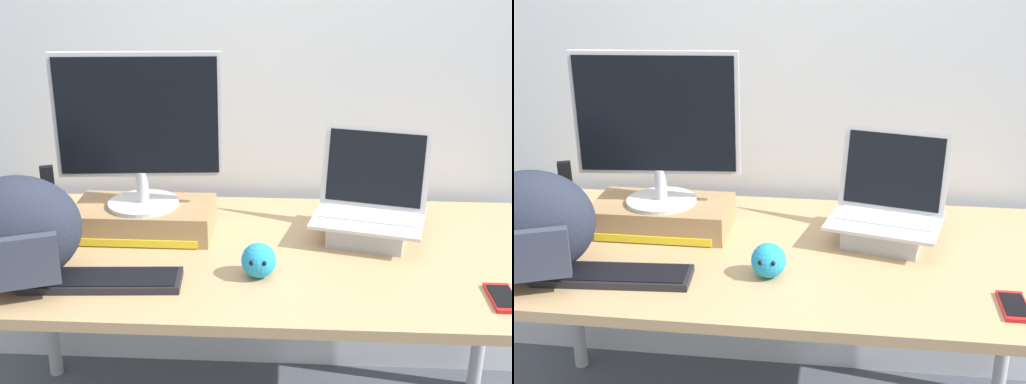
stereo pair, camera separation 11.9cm
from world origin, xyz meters
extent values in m
cube|color=silver|center=(0.00, 0.52, 1.30)|extent=(7.00, 0.10, 2.60)
cube|color=tan|center=(0.00, 0.00, 0.70)|extent=(1.70, 0.83, 0.03)
cylinder|color=#B2B2B7|center=(-0.79, 0.36, 0.34)|extent=(0.05, 0.05, 0.69)
cylinder|color=#B2B2B7|center=(0.79, 0.36, 0.34)|extent=(0.05, 0.05, 0.69)
cube|color=#9E7A51|center=(-0.35, 0.10, 0.76)|extent=(0.42, 0.23, 0.09)
cube|color=yellow|center=(-0.35, -0.01, 0.73)|extent=(0.36, 0.00, 0.02)
cylinder|color=silver|center=(-0.35, 0.10, 0.82)|extent=(0.21, 0.21, 0.01)
cylinder|color=silver|center=(-0.35, 0.10, 0.87)|extent=(0.04, 0.04, 0.10)
cube|color=silver|center=(-0.35, 0.10, 1.09)|extent=(0.49, 0.06, 0.37)
cube|color=black|center=(-0.35, 0.09, 1.09)|extent=(0.46, 0.04, 0.34)
cube|color=#ADADB2|center=(0.33, 0.09, 0.75)|extent=(0.26, 0.25, 0.06)
cube|color=silver|center=(0.33, 0.09, 0.79)|extent=(0.37, 0.32, 0.01)
cube|color=#B7B7BC|center=(0.34, 0.11, 0.80)|extent=(0.31, 0.20, 0.00)
cube|color=silver|center=(0.35, 0.19, 0.91)|extent=(0.33, 0.14, 0.24)
cube|color=black|center=(0.35, 0.18, 0.92)|extent=(0.29, 0.12, 0.21)
cube|color=black|center=(-0.39, -0.23, 0.73)|extent=(0.42, 0.15, 0.02)
cube|color=black|center=(-0.39, -0.23, 0.74)|extent=(0.39, 0.13, 0.00)
ellipsoid|color=#232838|center=(-0.61, -0.23, 0.86)|extent=(0.40, 0.34, 0.29)
cube|color=#333847|center=(-0.56, -0.35, 0.84)|extent=(0.20, 0.10, 0.13)
cube|color=black|center=(-0.57, -0.07, 0.88)|extent=(0.04, 0.03, 0.22)
cylinder|color=silver|center=(-0.68, 0.04, 0.76)|extent=(0.09, 0.09, 0.09)
torus|color=silver|center=(-0.63, 0.04, 0.77)|extent=(0.06, 0.01, 0.06)
cube|color=red|center=(0.64, -0.25, 0.72)|extent=(0.07, 0.14, 0.01)
cube|color=black|center=(0.64, -0.25, 0.73)|extent=(0.06, 0.11, 0.00)
sphere|color=#2393CC|center=(0.02, -0.16, 0.77)|extent=(0.09, 0.09, 0.09)
sphere|color=black|center=(0.00, -0.20, 0.78)|extent=(0.01, 0.01, 0.01)
sphere|color=black|center=(0.03, -0.20, 0.78)|extent=(0.01, 0.01, 0.01)
camera|label=1|loc=(0.10, -1.75, 1.57)|focal=46.82mm
camera|label=2|loc=(0.22, -1.74, 1.57)|focal=46.82mm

